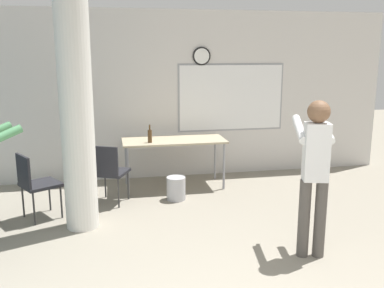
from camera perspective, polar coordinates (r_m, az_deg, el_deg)
name	(u,v)px	position (r m, az deg, el deg)	size (l,w,h in m)	color
wall_back	(162,96)	(7.26, -4.07, 6.46)	(8.00, 0.15, 2.80)	silver
support_pillar	(77,115)	(5.22, -15.12, 3.77)	(0.39, 0.39, 2.80)	silver
folding_table	(174,143)	(6.75, -2.43, 0.15)	(1.61, 0.69, 0.77)	tan
bottle_on_table	(150,136)	(6.52, -5.64, 1.11)	(0.06, 0.06, 0.28)	#4C3319
waste_bin	(176,188)	(6.29, -2.14, -5.93)	(0.28, 0.28, 0.34)	#B2B2B7
chair_near_pillar	(35,181)	(5.83, -20.21, -4.67)	(0.60, 0.60, 0.87)	#232328
chair_table_left	(109,169)	(6.11, -11.04, -3.35)	(0.58, 0.58, 0.87)	#232328
person_playing_side	(315,167)	(4.56, 16.04, -2.90)	(0.48, 0.69, 1.66)	#514C47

